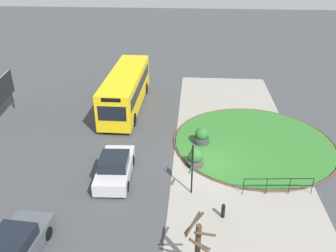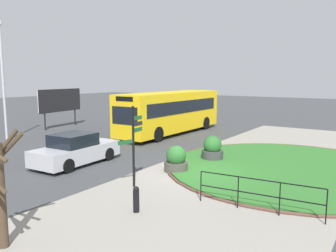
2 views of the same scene
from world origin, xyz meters
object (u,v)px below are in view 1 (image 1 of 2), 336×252
bollard_foreground (223,211)px  car_near_lane (13,248)px  planter_near_signpost (195,159)px  signpost_directional (192,166)px  street_tree_bare (198,245)px  billboard_right (1,91)px  planter_kerbside (201,137)px  car_far_lane (115,168)px  bus_yellow (126,89)px

bollard_foreground → car_near_lane: (-3.37, 9.22, 0.22)m
bollard_foreground → planter_near_signpost: 4.76m
signpost_directional → car_near_lane: size_ratio=0.71×
planter_near_signpost → car_near_lane: bearing=135.4°
car_near_lane → street_tree_bare: bearing=-86.7°
billboard_right → street_tree_bare: 20.67m
billboard_right → planter_kerbside: 15.88m
planter_near_signpost → car_far_lane: bearing=108.3°
signpost_directional → planter_kerbside: size_ratio=2.48×
signpost_directional → planter_near_signpost: 2.92m
bollard_foreground → car_near_lane: bearing=110.1°
billboard_right → planter_kerbside: bearing=-109.0°
bus_yellow → planter_near_signpost: 10.34m
planter_kerbside → signpost_directional: bearing=173.5°
planter_kerbside → street_tree_bare: 10.86m
car_near_lane → billboard_right: (13.87, 7.27, 1.55)m
signpost_directional → billboard_right: 17.16m
signpost_directional → planter_near_signpost: signpost_directional is taller
bollard_foreground → billboard_right: (10.50, 16.49, 1.78)m
bollard_foreground → planter_near_signpost: size_ratio=0.72×
car_near_lane → billboard_right: 15.74m
planter_near_signpost → street_tree_bare: 8.12m
bollard_foreground → planter_kerbside: (7.30, 1.02, 0.13)m
bus_yellow → planter_near_signpost: bus_yellow is taller
car_far_lane → planter_near_signpost: bearing=-74.5°
bollard_foreground → planter_kerbside: bearing=8.0°
billboard_right → planter_kerbside: billboard_right is taller
planter_near_signpost → billboard_right: bearing=68.4°
signpost_directional → car_far_lane: 4.73m
bus_yellow → billboard_right: 9.59m
car_far_lane → planter_near_signpost: 4.94m
car_near_lane → bollard_foreground: bearing=-65.6°
car_far_lane → planter_near_signpost: car_far_lane is taller
signpost_directional → street_tree_bare: signpost_directional is taller
signpost_directional → car_far_lane: signpost_directional is taller
car_near_lane → street_tree_bare: street_tree_bare is taller
car_far_lane → bus_yellow: bearing=3.6°
billboard_right → car_far_lane: bearing=-133.2°
car_near_lane → car_far_lane: (6.36, -3.11, 0.03)m
signpost_directional → bollard_foreground: signpost_directional is taller
signpost_directional → bollard_foreground: (-1.91, -1.64, -1.33)m
car_near_lane → planter_near_signpost: 11.11m
bollard_foreground → planter_kerbside: 7.37m
signpost_directional → planter_kerbside: (5.39, -0.62, -1.20)m
billboard_right → planter_near_signpost: bearing=-118.9°
billboard_right → bus_yellow: bearing=-82.1°
car_near_lane → planter_kerbside: size_ratio=3.51×
billboard_right → planter_kerbside: size_ratio=3.72×
signpost_directional → bollard_foreground: 2.85m
bus_yellow → street_tree_bare: 17.55m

